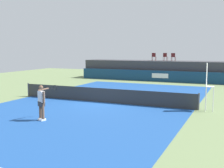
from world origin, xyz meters
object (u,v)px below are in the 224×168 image
spectator_chair_left (165,56)px  net_post_far (199,102)px  tennis_player (42,101)px  umpire_chair (208,84)px  spectator_chair_center (173,57)px  net_post_near (28,90)px  spectator_chair_far_left (154,56)px  tennis_ball (149,98)px

spectator_chair_left → net_post_far: bearing=-69.7°
spectator_chair_left → tennis_player: 21.13m
spectator_chair_left → umpire_chair: spectator_chair_left is taller
spectator_chair_left → spectator_chair_center: bearing=-21.8°
net_post_near → umpire_chair: bearing=-0.0°
umpire_chair → spectator_chair_far_left: bearing=116.2°
net_post_near → tennis_player: size_ratio=0.56×
spectator_chair_center → tennis_player: spectator_chair_center is taller
spectator_chair_far_left → net_post_far: (6.92, -15.01, -2.19)m
spectator_chair_far_left → net_post_near: (-5.48, -15.01, -2.19)m
spectator_chair_left → net_post_near: bearing=-113.5°
tennis_ball → spectator_chair_far_left: bearing=104.2°
umpire_chair → net_post_near: (-12.88, 0.00, -1.09)m
spectator_chair_center → net_post_near: 17.01m
spectator_chair_center → tennis_player: bearing=-95.9°
spectator_chair_far_left → umpire_chair: (7.40, -15.01, -1.11)m
spectator_chair_far_left → umpire_chair: spectator_chair_far_left is taller
spectator_chair_far_left → spectator_chair_left: 1.29m
spectator_chair_left → spectator_chair_center: 1.08m
umpire_chair → net_post_near: umpire_chair is taller
net_post_far → net_post_near: bearing=180.0°
spectator_chair_left → tennis_player: (-1.15, -21.03, -1.73)m
net_post_near → net_post_far: 12.40m
spectator_chair_left → umpire_chair: 16.63m
spectator_chair_center → net_post_far: bearing=-72.6°
spectator_chair_far_left → umpire_chair: 16.77m
net_post_near → tennis_ball: size_ratio=14.71×
spectator_chair_far_left → umpire_chair: size_ratio=0.32×
umpire_chair → spectator_chair_center: bearing=109.0°
tennis_player → tennis_ball: 8.95m
tennis_player → tennis_ball: tennis_player is taller
spectator_chair_center → tennis_ball: spectator_chair_center is taller
net_post_near → net_post_far: size_ratio=1.00×
spectator_chair_center → net_post_near: spectator_chair_center is taller
spectator_chair_far_left → net_post_far: spectator_chair_far_left is taller
spectator_chair_left → tennis_ball: (1.89, -12.66, -2.66)m
net_post_near → tennis_player: (5.56, -5.62, 0.46)m
spectator_chair_center → net_post_far: (4.69, -15.00, -2.19)m
umpire_chair → tennis_ball: bearing=147.4°
umpire_chair → tennis_player: 9.25m
spectator_chair_left → umpire_chair: size_ratio=0.32×
spectator_chair_far_left → tennis_player: (0.07, -20.63, -1.73)m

